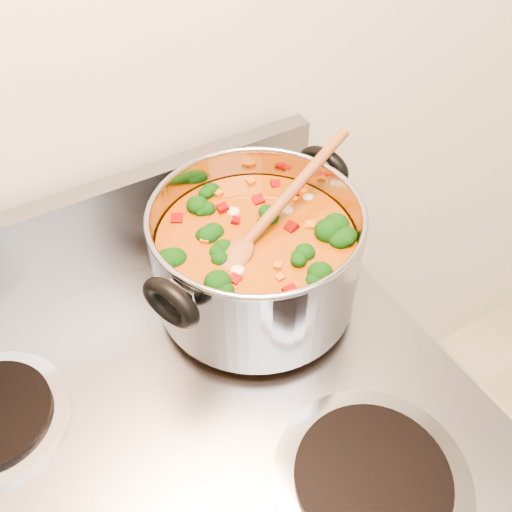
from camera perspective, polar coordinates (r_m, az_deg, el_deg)
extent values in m
cube|color=gray|center=(0.82, -17.39, 1.21)|extent=(0.73, 0.03, 0.16)
cylinder|color=#A5A5AD|center=(0.69, 11.49, -21.13)|extent=(0.22, 0.22, 0.01)
cylinder|color=black|center=(0.69, 11.59, -20.87)|extent=(0.17, 0.17, 0.01)
cylinder|color=#A5A5AD|center=(0.81, -1.22, -4.83)|extent=(0.18, 0.18, 0.01)
cylinder|color=black|center=(0.80, -1.23, -4.48)|extent=(0.14, 0.14, 0.01)
cylinder|color=#A2A1A9|center=(0.75, 0.00, 0.08)|extent=(0.27, 0.27, 0.15)
torus|color=#A2A1A9|center=(0.70, 0.00, 4.24)|extent=(0.28, 0.28, 0.01)
cylinder|color=#91430D|center=(0.77, 0.00, -0.98)|extent=(0.26, 0.26, 0.11)
torus|color=black|center=(0.64, -8.52, -4.67)|extent=(0.05, 0.08, 0.08)
torus|color=black|center=(0.81, 6.73, 8.84)|extent=(0.05, 0.08, 0.08)
ellipsoid|color=black|center=(0.70, -0.87, -0.55)|extent=(0.04, 0.04, 0.03)
ellipsoid|color=black|center=(0.80, 3.20, 6.91)|extent=(0.04, 0.04, 0.03)
ellipsoid|color=black|center=(0.76, -6.73, 3.67)|extent=(0.04, 0.04, 0.03)
ellipsoid|color=black|center=(0.74, 1.42, 2.53)|extent=(0.04, 0.04, 0.03)
ellipsoid|color=black|center=(0.71, 1.54, 0.12)|extent=(0.04, 0.04, 0.03)
ellipsoid|color=black|center=(0.73, -6.05, 1.83)|extent=(0.04, 0.04, 0.03)
ellipsoid|color=black|center=(0.80, 1.34, 6.62)|extent=(0.04, 0.04, 0.03)
ellipsoid|color=black|center=(0.75, 6.94, 3.03)|extent=(0.04, 0.04, 0.03)
ellipsoid|color=black|center=(0.73, -3.82, 2.00)|extent=(0.04, 0.04, 0.03)
ellipsoid|color=black|center=(0.74, 4.06, 2.81)|extent=(0.04, 0.04, 0.03)
ellipsoid|color=black|center=(0.70, -5.93, -1.16)|extent=(0.04, 0.04, 0.03)
ellipsoid|color=#800604|center=(0.74, 4.37, 2.68)|extent=(0.01, 0.01, 0.01)
ellipsoid|color=#800604|center=(0.76, -6.00, 3.87)|extent=(0.01, 0.01, 0.01)
ellipsoid|color=#800604|center=(0.77, -4.81, 4.47)|extent=(0.01, 0.01, 0.01)
ellipsoid|color=#800604|center=(0.74, -4.03, 2.61)|extent=(0.01, 0.01, 0.01)
ellipsoid|color=#800604|center=(0.75, 6.18, 3.22)|extent=(0.01, 0.01, 0.01)
ellipsoid|color=#800604|center=(0.75, -5.13, 3.42)|extent=(0.01, 0.01, 0.01)
ellipsoid|color=#800604|center=(0.77, -1.25, 5.09)|extent=(0.01, 0.01, 0.01)
ellipsoid|color=#800604|center=(0.76, -2.74, 3.99)|extent=(0.01, 0.01, 0.01)
ellipsoid|color=#800604|center=(0.74, 3.30, 2.90)|extent=(0.01, 0.01, 0.01)
ellipsoid|color=#800604|center=(0.67, -0.79, -2.82)|extent=(0.01, 0.01, 0.01)
ellipsoid|color=#C45B0A|center=(0.68, 0.60, -2.17)|extent=(0.01, 0.01, 0.01)
ellipsoid|color=#C45B0A|center=(0.66, 2.64, -4.60)|extent=(0.01, 0.01, 0.01)
ellipsoid|color=#C45B0A|center=(0.75, -4.91, 2.97)|extent=(0.01, 0.01, 0.01)
ellipsoid|color=#C45B0A|center=(0.77, -7.31, 4.15)|extent=(0.01, 0.01, 0.01)
ellipsoid|color=#C45B0A|center=(0.68, -5.39, -2.34)|extent=(0.01, 0.01, 0.01)
ellipsoid|color=#C45B0A|center=(0.76, 1.76, 4.20)|extent=(0.01, 0.01, 0.01)
ellipsoid|color=#C45B0A|center=(0.80, 2.57, 6.62)|extent=(0.01, 0.01, 0.01)
ellipsoid|color=#C45B0A|center=(0.75, 0.11, 3.32)|extent=(0.01, 0.01, 0.01)
ellipsoid|color=beige|center=(0.71, -3.02, -0.03)|extent=(0.02, 0.02, 0.01)
ellipsoid|color=beige|center=(0.67, -4.62, -3.86)|extent=(0.02, 0.02, 0.01)
ellipsoid|color=beige|center=(0.80, 4.60, 6.34)|extent=(0.02, 0.02, 0.01)
ellipsoid|color=beige|center=(0.72, 7.94, 0.33)|extent=(0.02, 0.02, 0.01)
ellipsoid|color=beige|center=(0.77, -6.12, 4.26)|extent=(0.02, 0.02, 0.01)
ellipsoid|color=brown|center=(0.71, -2.35, -0.22)|extent=(0.08, 0.06, 0.04)
cylinder|color=brown|center=(0.75, 3.56, 6.43)|extent=(0.23, 0.09, 0.08)
ellipsoid|color=black|center=(0.87, -12.11, -1.67)|extent=(0.01, 0.01, 0.01)
ellipsoid|color=black|center=(0.89, -5.38, 1.04)|extent=(0.01, 0.01, 0.01)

